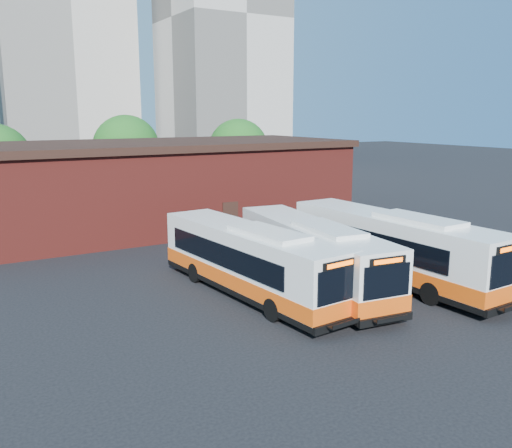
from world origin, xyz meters
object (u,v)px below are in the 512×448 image
bus_mideast (312,257)px  transit_worker (385,300)px  bus_east (393,250)px  bus_midwest (250,263)px

bus_mideast → transit_worker: size_ratio=6.87×
bus_east → transit_worker: 5.82m
transit_worker → bus_mideast: bearing=24.0°
bus_midwest → transit_worker: bus_midwest is taller
bus_midwest → bus_east: bearing=-18.6°
bus_mideast → transit_worker: bearing=-83.5°
bus_east → bus_midwest: bearing=164.0°
bus_mideast → transit_worker: (-0.05, -5.11, -0.62)m
bus_mideast → bus_midwest: bearing=176.5°
bus_mideast → bus_east: bearing=-8.7°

